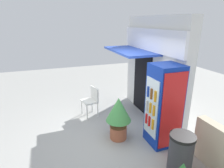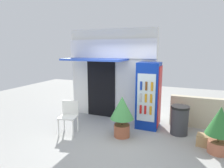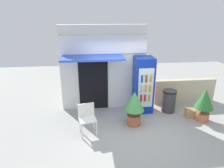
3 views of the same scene
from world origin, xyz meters
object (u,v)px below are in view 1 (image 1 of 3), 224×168
at_px(plastic_chair, 92,99).
at_px(potted_plant_near_shop, 119,114).
at_px(trash_bin, 181,153).
at_px(drink_cooler, 164,106).

xyz_separation_m(plastic_chair, potted_plant_near_shop, (1.44, 0.32, 0.13)).
bearing_deg(potted_plant_near_shop, trash_bin, 27.70).
distance_m(drink_cooler, potted_plant_near_shop, 1.09).
bearing_deg(plastic_chair, trash_bin, 20.49).
relative_size(plastic_chair, trash_bin, 1.13).
distance_m(plastic_chair, trash_bin, 3.05).
height_order(drink_cooler, plastic_chair, drink_cooler).
bearing_deg(drink_cooler, potted_plant_near_shop, -119.25).
relative_size(potted_plant_near_shop, trash_bin, 1.39).
bearing_deg(drink_cooler, plastic_chair, -147.62).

